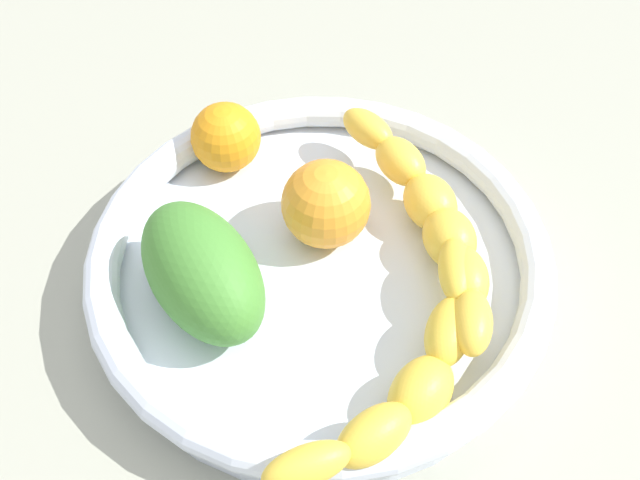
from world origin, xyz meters
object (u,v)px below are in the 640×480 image
fruit_bowl (320,264)px  orange_front (226,137)px  banana_draped_right (409,378)px  orange_mid_left (326,204)px  mango_green (202,271)px  banana_draped_left (431,217)px

fruit_bowl → orange_front: bearing=-81.9°
banana_draped_right → orange_mid_left: (-1.73, -14.69, 0.77)cm
orange_front → mango_green: bearing=61.4°
banana_draped_left → orange_front: size_ratio=4.34×
fruit_bowl → mango_green: (8.56, -0.79, 3.39)cm
orange_mid_left → fruit_bowl: bearing=55.2°
orange_front → mango_green: 13.99cm
fruit_bowl → mango_green: 9.25cm
banana_draped_right → mango_green: (8.65, -12.88, 0.99)cm
fruit_bowl → banana_draped_right: bearing=90.4°
banana_draped_left → mango_green: mango_green is taller
fruit_bowl → banana_draped_right: (-0.08, 12.09, 2.41)cm
orange_front → mango_green: (6.70, 12.26, 0.70)cm
banana_draped_left → banana_draped_right: banana_draped_left is taller
banana_draped_left → banana_draped_right: (8.26, 10.58, -0.19)cm
banana_draped_left → banana_draped_right: bearing=52.0°
fruit_bowl → orange_mid_left: bearing=-124.8°
orange_front → mango_green: size_ratio=0.47×
fruit_bowl → orange_mid_left: size_ratio=5.12×
orange_front → fruit_bowl: bearing=98.1°
fruit_bowl → banana_draped_left: banana_draped_left is taller
banana_draped_right → fruit_bowl: bearing=-89.6°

